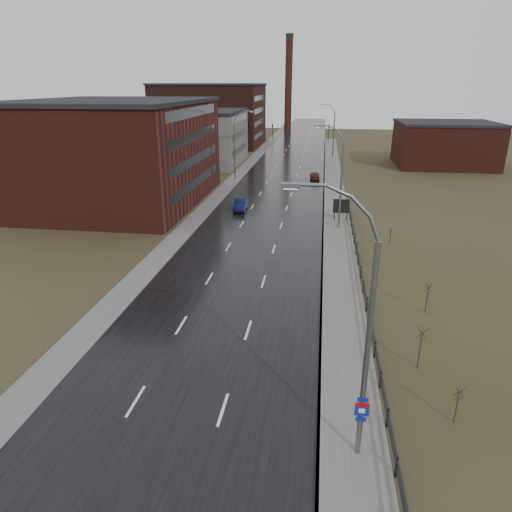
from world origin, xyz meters
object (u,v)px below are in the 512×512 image
(billboard, at_px, (341,207))
(car_near, at_px, (241,205))
(car_far, at_px, (315,176))
(streetlight_main, at_px, (361,335))

(billboard, relative_size, car_near, 0.63)
(billboard, bearing_deg, car_near, 165.74)
(billboard, bearing_deg, car_far, 98.19)
(car_near, xyz_separation_m, car_far, (9.03, 21.81, -0.04))
(car_near, bearing_deg, car_far, 65.34)
(streetlight_main, bearing_deg, car_near, 106.64)
(car_near, bearing_deg, streetlight_main, -75.51)
(streetlight_main, bearing_deg, billboard, 89.03)
(billboard, distance_m, car_far, 25.30)
(streetlight_main, distance_m, car_near, 42.27)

